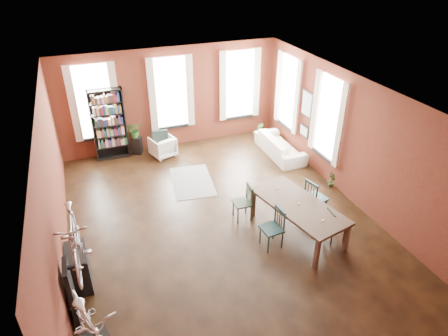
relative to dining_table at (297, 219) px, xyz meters
name	(u,v)px	position (x,y,z in m)	size (l,w,h in m)	color
room	(221,130)	(-1.25, 1.62, 1.74)	(9.00, 9.04, 3.22)	black
dining_table	(297,219)	(0.00, 0.00, 0.00)	(1.06, 2.32, 0.79)	#4F3D2F
dining_chair_a	(272,229)	(-0.76, -0.21, 0.08)	(0.44, 0.44, 0.94)	#1C3A3D
dining_chair_b	(242,203)	(-0.96, 0.95, 0.06)	(0.42, 0.42, 0.90)	black
dining_chair_c	(336,225)	(0.67, -0.53, 0.01)	(0.37, 0.37, 0.81)	black
dining_chair_d	(316,198)	(0.76, 0.45, 0.11)	(0.46, 0.46, 1.00)	#1A3B3A
bookshelf	(109,124)	(-3.50, 5.30, 0.70)	(1.00, 0.32, 2.20)	black
white_armchair	(163,146)	(-2.03, 4.82, -0.04)	(0.69, 0.64, 0.71)	silver
cream_sofa	(280,143)	(1.45, 3.60, 0.01)	(2.08, 0.61, 0.81)	beige
striped_rug	(192,181)	(-1.62, 3.00, -0.39)	(1.10, 1.75, 0.01)	black
bike_wall_rack	(72,294)	(-4.90, -0.80, 0.25)	(0.16, 0.60, 1.30)	black
console_table	(79,268)	(-4.78, 0.10, 0.00)	(0.40, 0.80, 0.80)	black
plant_stand	(137,145)	(-2.74, 5.27, -0.12)	(0.28, 0.28, 0.56)	black
plant_by_sofa	(258,136)	(1.27, 4.82, -0.25)	(0.35, 0.64, 0.29)	#315421
plant_small	(331,185)	(1.87, 1.38, -0.31)	(0.24, 0.45, 0.16)	#285020
bicycle_floor	(84,303)	(-4.67, -1.48, 0.67)	(0.63, 0.95, 1.81)	silver
bicycle_hung	(70,222)	(-4.65, -0.80, 1.74)	(0.47, 1.00, 1.66)	#A5A8AD
plant_on_stand	(134,131)	(-2.77, 5.30, 0.36)	(0.46, 0.52, 0.40)	#2C5B24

